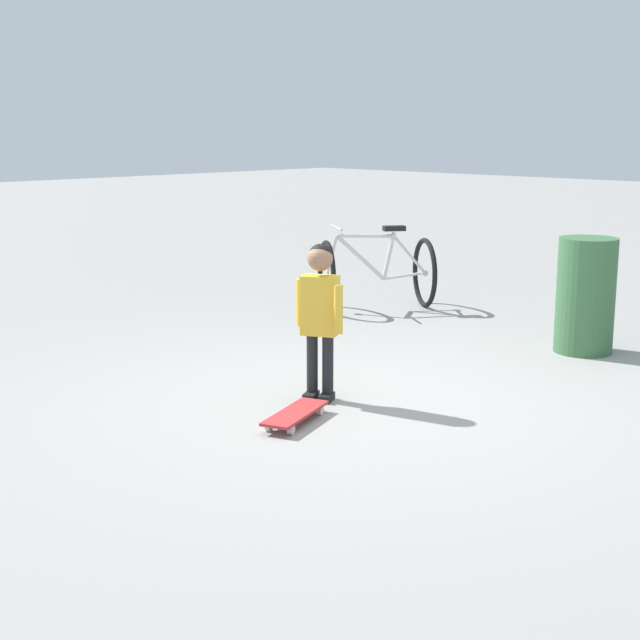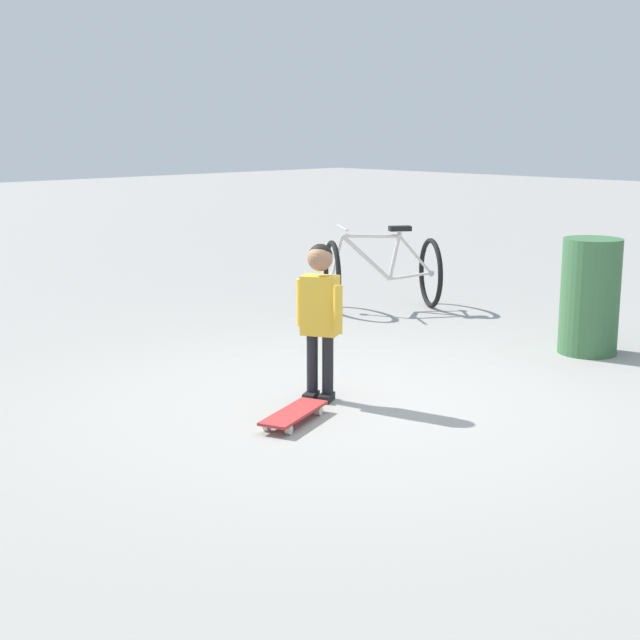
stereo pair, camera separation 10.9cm
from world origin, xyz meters
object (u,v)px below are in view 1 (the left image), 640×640
trash_bin (586,295)px  skateboard (295,414)px  child_person (320,304)px  bicycle_mid (376,272)px

trash_bin → skateboard: bearing=173.4°
child_person → trash_bin: bearing=-13.5°
skateboard → trash_bin: trash_bin is taller
child_person → skateboard: 0.80m
child_person → skateboard: (-0.47, -0.25, -0.60)m
trash_bin → bicycle_mid: bearing=86.1°
skateboard → trash_bin: (2.94, -0.34, 0.41)m
bicycle_mid → trash_bin: 2.41m
skateboard → bicycle_mid: bicycle_mid is taller
bicycle_mid → child_person: bearing=-145.5°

